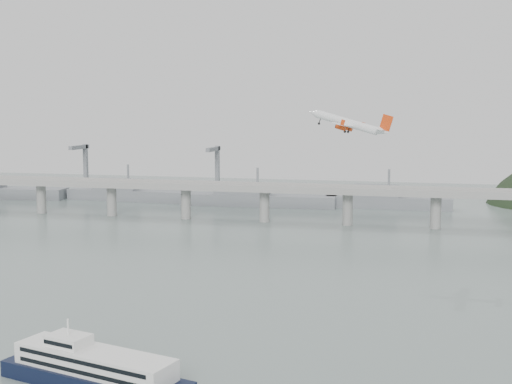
# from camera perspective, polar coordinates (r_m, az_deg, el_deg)

# --- Properties ---
(ground) EXTENTS (900.00, 900.00, 0.00)m
(ground) POSITION_cam_1_polar(r_m,az_deg,el_deg) (217.80, -3.49, -11.16)
(ground) COLOR slate
(ground) RESTS_ON ground
(bridge) EXTENTS (800.00, 22.00, 23.90)m
(bridge) POSITION_cam_1_polar(r_m,az_deg,el_deg) (405.71, 4.69, -0.18)
(bridge) COLOR gray
(bridge) RESTS_ON ground
(distant_fleet) EXTENTS (453.00, 60.90, 40.00)m
(distant_fleet) POSITION_cam_1_polar(r_m,az_deg,el_deg) (514.76, -11.35, -0.07)
(distant_fleet) COLOR slate
(distant_fleet) RESTS_ON ground
(ferry) EXTENTS (83.44, 30.61, 16.01)m
(ferry) POSITION_cam_1_polar(r_m,az_deg,el_deg) (176.60, -13.30, -14.24)
(ferry) COLOR black
(ferry) RESTS_ON ground
(airliner) EXTENTS (35.00, 31.90, 11.83)m
(airliner) POSITION_cam_1_polar(r_m,az_deg,el_deg) (276.34, 7.75, 5.69)
(airliner) COLOR white
(airliner) RESTS_ON ground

